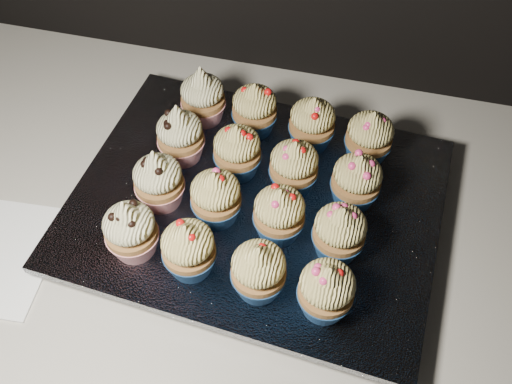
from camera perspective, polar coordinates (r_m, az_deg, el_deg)
cabinet at (r=1.18m, az=-0.18°, el=-15.74°), size 2.40×0.60×0.86m
worktop at (r=0.78m, az=-0.27°, el=-3.29°), size 2.44×0.64×0.04m
baking_tray at (r=0.75m, az=0.00°, el=-1.81°), size 0.45×0.36×0.02m
foil_lining at (r=0.74m, az=0.00°, el=-1.04°), size 0.49×0.39×0.01m
cupcake_0 at (r=0.67m, az=-12.45°, el=-3.69°), size 0.06×0.06×0.10m
cupcake_1 at (r=0.65m, az=-6.74°, el=-5.69°), size 0.06×0.06×0.08m
cupcake_2 at (r=0.63m, az=0.26°, el=-7.86°), size 0.06×0.06×0.08m
cupcake_3 at (r=0.63m, az=7.04°, el=-9.72°), size 0.06×0.06×0.08m
cupcake_4 at (r=0.71m, az=-9.72°, el=1.17°), size 0.06×0.06×0.10m
cupcake_5 at (r=0.69m, az=-4.02°, el=-0.53°), size 0.06×0.06×0.08m
cupcake_6 at (r=0.67m, az=2.34°, el=-2.18°), size 0.06×0.06×0.08m
cupcake_7 at (r=0.67m, az=8.33°, el=-4.00°), size 0.06×0.06×0.08m
cupcake_8 at (r=0.76m, az=-7.59°, el=5.64°), size 0.06×0.06×0.10m
cupcake_9 at (r=0.74m, az=-1.89°, el=4.09°), size 0.06×0.06×0.08m
cupcake_10 at (r=0.72m, az=3.81°, el=2.54°), size 0.06×0.06×0.08m
cupcake_11 at (r=0.71m, az=10.00°, el=1.11°), size 0.06×0.06×0.08m
cupcake_12 at (r=0.81m, az=-5.35°, el=9.43°), size 0.06×0.06×0.10m
cupcake_13 at (r=0.79m, az=-0.15°, el=8.25°), size 0.06×0.06×0.08m
cupcake_14 at (r=0.77m, az=5.63°, el=6.84°), size 0.06×0.06×0.08m
cupcake_15 at (r=0.77m, az=11.25°, el=5.37°), size 0.06×0.06×0.08m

